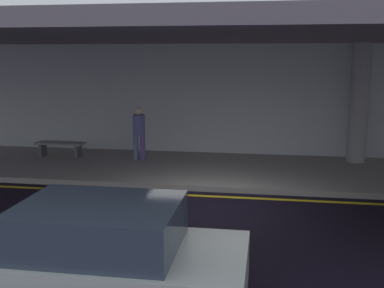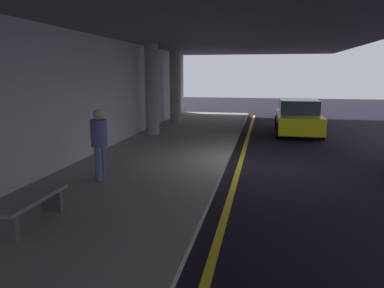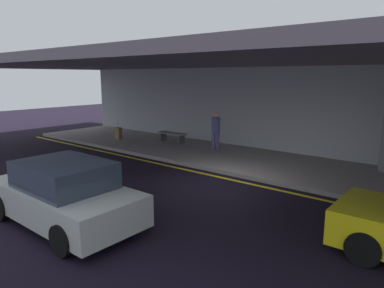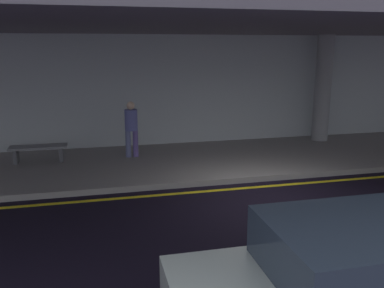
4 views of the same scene
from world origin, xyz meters
name	(u,v)px [view 3 (image 3 of 4)]	position (x,y,z in m)	size (l,w,h in m)	color
ground_plane	(218,184)	(0.00, 0.00, 0.00)	(60.00, 60.00, 0.00)	black
sidewalk	(264,163)	(0.00, 3.10, 0.07)	(26.00, 4.20, 0.15)	gray
lane_stripe_yellow	(229,179)	(0.00, 0.64, 0.00)	(26.00, 0.14, 0.01)	yellow
ceiling_overhang	(261,60)	(0.00, 2.60, 3.95)	(28.00, 13.20, 0.30)	slate
terminal_back_wall	(290,112)	(0.00, 5.35, 1.90)	(26.00, 0.30, 3.80)	#B0B6BB
car_silver	(64,194)	(-1.02, -4.75, 0.71)	(4.10, 1.92, 1.50)	#B7BFB9
traveler_with_luggage	(216,128)	(-2.75, 3.73, 1.11)	(0.38, 0.38, 1.68)	slate
suitcase_upright_primary	(118,133)	(-8.23, 2.64, 0.46)	(0.36, 0.22, 0.90)	#8C6644
bench_metal	(172,135)	(-5.42, 3.75, 0.50)	(1.60, 0.50, 0.48)	slate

